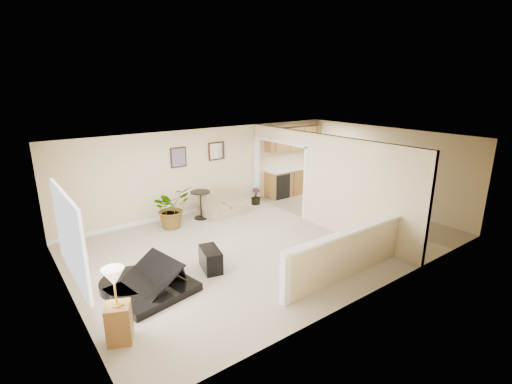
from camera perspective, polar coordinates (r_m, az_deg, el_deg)
floor at (r=9.31m, az=2.11°, el=-7.48°), size 9.00×9.00×0.00m
back_wall at (r=11.29m, az=-7.39°, el=3.39°), size 9.00×0.04×2.50m
front_wall at (r=6.94m, az=17.98°, el=-5.75°), size 9.00×0.04×2.50m
left_wall at (r=7.14m, az=-27.44°, el=-6.23°), size 0.04×6.00×2.50m
right_wall at (r=12.14m, az=19.03°, el=3.53°), size 0.04×6.00×2.50m
ceiling at (r=8.61m, az=2.29°, el=7.92°), size 9.00×6.00×0.04m
kitchen_vinyl at (r=11.42m, az=14.57°, el=-3.39°), size 2.70×6.00×0.01m
interior_partition at (r=10.24m, az=9.18°, el=1.78°), size 0.18×5.99×2.50m
pony_half_wall at (r=7.66m, az=13.56°, el=-9.20°), size 3.42×0.22×1.00m
left_window at (r=6.60m, az=-26.78°, el=-6.03°), size 0.05×2.15×1.45m
wall_art_left at (r=10.75m, az=-11.84°, el=5.24°), size 0.48×0.04×0.58m
wall_mirror at (r=11.31m, az=-6.09°, el=6.30°), size 0.55×0.04×0.55m
kitchen_cabinets at (r=13.00m, az=5.61°, el=3.45°), size 2.36×0.65×2.33m
piano at (r=7.27m, az=-16.48°, el=-10.61°), size 1.81×1.84×1.32m
piano_bench at (r=7.93m, az=-7.00°, el=-10.22°), size 0.51×0.76×0.46m
loveseat at (r=11.12m, az=-4.92°, el=-1.81°), size 1.45×0.89×0.80m
accent_table at (r=10.73m, az=-8.51°, el=-1.41°), size 0.56×0.56×0.81m
palm_plant at (r=10.22m, az=-12.88°, el=-2.40°), size 1.17×1.08×1.11m
small_plant at (r=11.94m, az=-0.05°, el=-0.83°), size 0.40×0.40×0.54m
lamp_stand at (r=6.14m, az=-20.51°, el=-16.77°), size 0.47×0.47×1.22m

